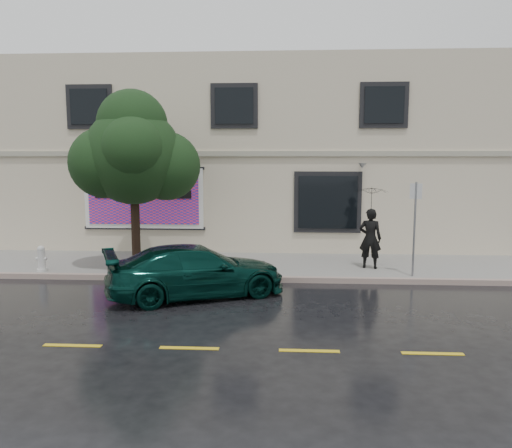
# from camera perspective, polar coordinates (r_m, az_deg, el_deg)

# --- Properties ---
(ground) EXTENTS (90.00, 90.00, 0.00)m
(ground) POSITION_cam_1_polar(r_m,az_deg,el_deg) (12.80, -4.64, -8.18)
(ground) COLOR black
(ground) RESTS_ON ground
(sidewalk) EXTENTS (20.00, 3.50, 0.15)m
(sidewalk) POSITION_cam_1_polar(r_m,az_deg,el_deg) (15.91, -3.02, -4.73)
(sidewalk) COLOR gray
(sidewalk) RESTS_ON ground
(curb) EXTENTS (20.00, 0.18, 0.16)m
(curb) POSITION_cam_1_polar(r_m,az_deg,el_deg) (14.22, -3.81, -6.25)
(curb) COLOR gray
(curb) RESTS_ON ground
(road_marking) EXTENTS (19.00, 0.12, 0.01)m
(road_marking) POSITION_cam_1_polar(r_m,az_deg,el_deg) (9.53, -7.64, -13.88)
(road_marking) COLOR gold
(road_marking) RESTS_ON ground
(building) EXTENTS (20.00, 8.12, 7.00)m
(building) POSITION_cam_1_polar(r_m,az_deg,el_deg) (21.26, -1.36, 7.70)
(building) COLOR beige
(building) RESTS_ON ground
(billboard) EXTENTS (4.30, 0.16, 2.20)m
(billboard) POSITION_cam_1_polar(r_m,az_deg,el_deg) (17.87, -12.73, 2.87)
(billboard) COLOR white
(billboard) RESTS_ON ground
(car) EXTENTS (4.87, 3.58, 1.30)m
(car) POSITION_cam_1_polar(r_m,az_deg,el_deg) (12.68, -6.83, -5.34)
(car) COLOR #072D26
(car) RESTS_ON ground
(pedestrian) EXTENTS (0.75, 0.59, 1.82)m
(pedestrian) POSITION_cam_1_polar(r_m,az_deg,el_deg) (15.38, 12.92, -1.62)
(pedestrian) COLOR black
(pedestrian) RESTS_ON sidewalk
(umbrella) EXTENTS (1.34, 1.34, 0.78)m
(umbrella) POSITION_cam_1_polar(r_m,az_deg,el_deg) (15.23, 13.07, 3.21)
(umbrella) COLOR black
(umbrella) RESTS_ON pedestrian
(street_tree) EXTENTS (2.84, 2.84, 4.79)m
(street_tree) POSITION_cam_1_polar(r_m,az_deg,el_deg) (15.13, -13.85, 7.51)
(street_tree) COLOR black
(street_tree) RESTS_ON sidewalk
(fire_hydrant) EXTENTS (0.31, 0.29, 0.76)m
(fire_hydrant) POSITION_cam_1_polar(r_m,az_deg,el_deg) (15.99, -23.31, -3.67)
(fire_hydrant) COLOR silver
(fire_hydrant) RESTS_ON sidewalk
(sign_pole) EXTENTS (0.32, 0.12, 2.66)m
(sign_pole) POSITION_cam_1_polar(r_m,az_deg,el_deg) (14.57, 17.69, 0.41)
(sign_pole) COLOR gray
(sign_pole) RESTS_ON sidewalk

